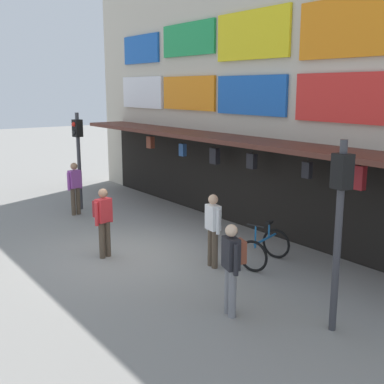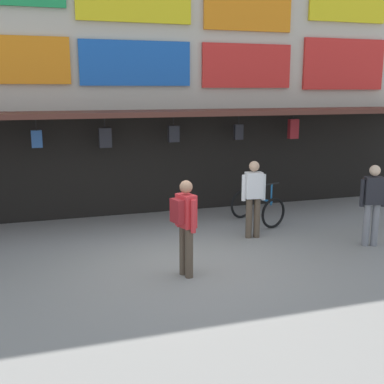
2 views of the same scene
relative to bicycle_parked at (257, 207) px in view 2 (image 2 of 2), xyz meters
name	(u,v)px [view 2 (image 2 of 2)]	position (x,y,z in m)	size (l,w,h in m)	color
ground_plane	(183,264)	(-2.52, -2.19, -0.39)	(80.00, 80.00, 0.00)	gray
shopfront	(131,57)	(-2.52, 2.37, 3.57)	(18.00, 2.60, 8.00)	beige
bicycle_parked	(257,207)	(0.00, 0.00, 0.00)	(1.03, 1.32, 1.05)	black
pedestrian_in_red	(185,221)	(-2.64, -2.74, 0.59)	(0.42, 0.51, 1.68)	brown
pedestrian_in_yellow	(253,195)	(-0.60, -1.05, 0.55)	(0.53, 0.27, 1.68)	brown
pedestrian_in_purple	(372,199)	(1.48, -2.27, 0.59)	(0.51, 0.43, 1.68)	gray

